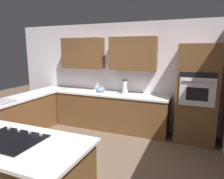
# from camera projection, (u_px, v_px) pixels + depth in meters

# --- Properties ---
(ground_plane) EXTENTS (14.00, 14.00, 0.00)m
(ground_plane) POSITION_uv_depth(u_px,v_px,m) (78.00, 162.00, 3.59)
(ground_plane) COLOR brown
(wall_back) EXTENTS (6.00, 0.44, 2.60)m
(wall_back) POSITION_uv_depth(u_px,v_px,m) (116.00, 70.00, 5.20)
(wall_back) COLOR silver
(wall_back) RESTS_ON ground
(lower_cabinets_back) EXTENTS (2.80, 0.60, 0.86)m
(lower_cabinets_back) POSITION_uv_depth(u_px,v_px,m) (111.00, 112.00, 5.11)
(lower_cabinets_back) COLOR brown
(lower_cabinets_back) RESTS_ON ground
(countertop_back) EXTENTS (2.84, 0.64, 0.04)m
(countertop_back) POSITION_uv_depth(u_px,v_px,m) (111.00, 94.00, 5.03)
(countertop_back) COLOR silver
(countertop_back) RESTS_ON lower_cabinets_back
(lower_cabinets_side) EXTENTS (0.60, 2.90, 0.86)m
(lower_cabinets_side) POSITION_uv_depth(u_px,v_px,m) (22.00, 117.00, 4.69)
(lower_cabinets_side) COLOR brown
(lower_cabinets_side) RESTS_ON ground
(countertop_side) EXTENTS (0.64, 2.94, 0.04)m
(countertop_side) POSITION_uv_depth(u_px,v_px,m) (20.00, 98.00, 4.61)
(countertop_side) COLOR silver
(countertop_side) RESTS_ON lower_cabinets_side
(island_base) EXTENTS (1.86, 0.84, 0.86)m
(island_base) POSITION_uv_depth(u_px,v_px,m) (13.00, 176.00, 2.49)
(island_base) COLOR brown
(island_base) RESTS_ON ground
(island_top) EXTENTS (1.94, 0.92, 0.04)m
(island_top) POSITION_uv_depth(u_px,v_px,m) (9.00, 142.00, 2.41)
(island_top) COLOR silver
(island_top) RESTS_ON island_base
(wall_oven) EXTENTS (0.80, 0.66, 2.06)m
(wall_oven) POSITION_uv_depth(u_px,v_px,m) (197.00, 94.00, 4.26)
(wall_oven) COLOR brown
(wall_oven) RESTS_ON ground
(cooktop) EXTENTS (0.76, 0.56, 0.03)m
(cooktop) POSITION_uv_depth(u_px,v_px,m) (10.00, 139.00, 2.41)
(cooktop) COLOR black
(cooktop) RESTS_ON island_top
(blender) EXTENTS (0.15, 0.15, 0.35)m
(blender) POSITION_uv_depth(u_px,v_px,m) (125.00, 88.00, 4.90)
(blender) COLOR silver
(blender) RESTS_ON countertop_back
(mixing_bowl) EXTENTS (0.23, 0.23, 0.13)m
(mixing_bowl) POSITION_uv_depth(u_px,v_px,m) (100.00, 89.00, 5.16)
(mixing_bowl) COLOR #668CB2
(mixing_bowl) RESTS_ON countertop_back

